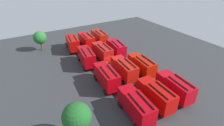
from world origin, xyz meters
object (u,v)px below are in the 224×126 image
object	(u,v)px
fire_truck_2	(116,48)
fire_truck_9	(106,76)
fire_truck_11	(73,43)
fire_truck_1	(141,65)
firefighter_3	(113,45)
traffic_cone_0	(124,89)
fire_truck_7	(86,40)
fire_truck_0	(175,87)
firefighter_2	(107,65)
firefighter_1	(81,38)
tree_1	(40,38)
fire_truck_8	(136,105)
fire_truck_6	(102,51)
tree_0	(77,117)
fire_truck_3	(99,37)
fire_truck_5	(124,68)
firefighter_0	(102,35)
fire_truck_4	(156,95)
fire_truck_10	(86,56)

from	to	relation	value
fire_truck_2	fire_truck_9	distance (m)	12.74
fire_truck_9	fire_truck_11	world-z (taller)	same
fire_truck_1	fire_truck_11	world-z (taller)	same
firefighter_3	fire_truck_1	bearing A→B (deg)	58.73
fire_truck_2	traffic_cone_0	bearing A→B (deg)	162.38
fire_truck_7	fire_truck_11	xyz separation A→B (m)	(0.30, 3.81, 0.00)
fire_truck_11	fire_truck_7	bearing A→B (deg)	-85.27
fire_truck_0	firefighter_2	bearing A→B (deg)	25.60
firefighter_1	tree_1	distance (m)	11.72
fire_truck_8	firefighter_1	bearing A→B (deg)	-2.03
fire_truck_7	fire_truck_6	bearing A→B (deg)	-174.14
fire_truck_7	tree_0	bearing A→B (deg)	157.95
fire_truck_3	fire_truck_8	world-z (taller)	same
fire_truck_3	fire_truck_7	size ratio (longest dim) A/B	1.00
fire_truck_1	fire_truck_8	distance (m)	12.00
fire_truck_7	fire_truck_5	bearing A→B (deg)	-175.29
fire_truck_5	firefighter_1	xyz separation A→B (m)	(23.05, -0.19, -1.22)
fire_truck_0	fire_truck_8	size ratio (longest dim) A/B	1.00
fire_truck_3	firefighter_0	world-z (taller)	fire_truck_3
firefighter_2	tree_1	world-z (taller)	tree_1
fire_truck_7	tree_1	size ratio (longest dim) A/B	1.42
traffic_cone_0	fire_truck_1	bearing A→B (deg)	-66.15
fire_truck_4	firefighter_2	bearing A→B (deg)	7.37
fire_truck_11	fire_truck_1	bearing A→B (deg)	-147.74
fire_truck_8	firefighter_3	size ratio (longest dim) A/B	4.36
fire_truck_10	fire_truck_1	bearing A→B (deg)	-130.77
fire_truck_8	traffic_cone_0	distance (m)	6.63
fire_truck_7	fire_truck_3	bearing A→B (deg)	-81.02
fire_truck_9	firefighter_3	xyz separation A→B (m)	(14.34, -10.01, -1.20)
fire_truck_8	tree_1	size ratio (longest dim) A/B	1.43
firefighter_3	traffic_cone_0	bearing A→B (deg)	41.08
fire_truck_5	fire_truck_6	xyz separation A→B (m)	(9.05, -0.03, 0.00)
traffic_cone_0	fire_truck_8	bearing A→B (deg)	161.16
fire_truck_0	fire_truck_10	xyz separation A→B (m)	(17.94, 8.21, 0.00)
fire_truck_1	fire_truck_6	world-z (taller)	same
fire_truck_5	fire_truck_11	xyz separation A→B (m)	(17.90, 4.09, 0.00)
fire_truck_11	tree_1	size ratio (longest dim) A/B	1.45
fire_truck_0	fire_truck_5	size ratio (longest dim) A/B	1.00
fire_truck_1	firefighter_1	xyz separation A→B (m)	(23.76, 3.62, -1.22)
fire_truck_11	firefighter_2	xyz separation A→B (m)	(-13.22, -2.90, -1.19)
firefighter_3	fire_truck_3	bearing A→B (deg)	-90.60
fire_truck_1	fire_truck_5	distance (m)	3.88
fire_truck_5	fire_truck_6	distance (m)	9.05
firefighter_2	firefighter_3	world-z (taller)	firefighter_2
firefighter_0	firefighter_2	size ratio (longest dim) A/B	1.02
fire_truck_11	fire_truck_8	bearing A→B (deg)	-171.40
fire_truck_1	firefighter_2	distance (m)	7.44
fire_truck_7	traffic_cone_0	xyz separation A→B (m)	(-21.03, 2.07, -1.85)
fire_truck_10	firefighter_3	size ratio (longest dim) A/B	4.40
fire_truck_3	firefighter_2	bearing A→B (deg)	163.76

